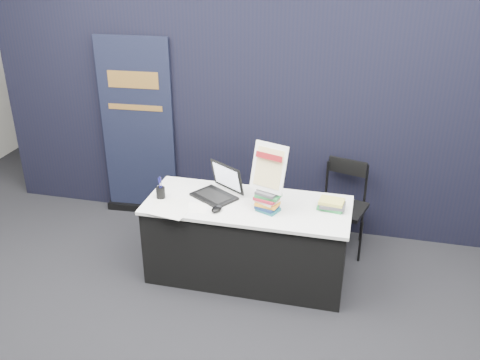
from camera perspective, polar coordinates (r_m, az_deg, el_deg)
name	(u,v)px	position (r m, az deg, el deg)	size (l,w,h in m)	color
floor	(233,311)	(4.66, -0.80, -13.83)	(8.00, 8.00, 0.00)	black
wall_back	(305,24)	(7.64, 6.92, 16.22)	(8.00, 0.02, 3.50)	#A3A19A
drape_partition	(271,117)	(5.46, 3.34, 6.69)	(6.00, 0.08, 2.40)	black
display_table	(247,240)	(4.88, 0.79, -6.42)	(1.80, 0.75, 0.75)	black
laptop	(215,188)	(4.82, -2.63, -0.91)	(0.46, 0.48, 0.28)	black
mouse	(217,209)	(4.57, -2.50, -3.10)	(0.08, 0.13, 0.04)	black
brochure_left	(171,204)	(4.71, -7.41, -2.61)	(0.31, 0.22, 0.00)	silver
brochure_mid	(169,211)	(4.61, -7.54, -3.32)	(0.31, 0.22, 0.00)	silver
brochure_right	(192,208)	(4.64, -5.12, -2.96)	(0.27, 0.19, 0.00)	white
pen_cup	(161,193)	(4.82, -8.46, -1.35)	(0.08, 0.08, 0.10)	black
book_stack_tall	(267,201)	(4.55, 2.93, -2.22)	(0.22, 0.20, 0.18)	#1A5D63
book_stack_short	(331,205)	(4.65, 9.73, -2.60)	(0.22, 0.17, 0.09)	#22823D
info_sign	(269,168)	(4.45, 3.09, 1.27)	(0.33, 0.21, 0.42)	black
pullup_banner	(139,139)	(5.89, -10.76, 4.33)	(0.84, 0.15, 1.97)	black
stacking_chair	(344,203)	(5.35, 11.03, -2.38)	(0.50, 0.51, 0.89)	black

